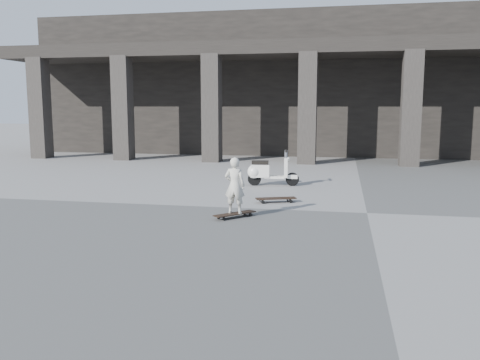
% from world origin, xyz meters
% --- Properties ---
extents(ground, '(90.00, 90.00, 0.00)m').
position_xyz_m(ground, '(0.00, 0.00, 0.00)').
color(ground, '#4F4E4C').
rests_on(ground, ground).
extents(colonnade, '(28.00, 8.82, 6.00)m').
position_xyz_m(colonnade, '(-0.00, 13.77, 3.03)').
color(colonnade, black).
rests_on(colonnade, ground).
extents(longboard, '(0.73, 0.79, 0.09)m').
position_xyz_m(longboard, '(-2.47, -0.93, 0.07)').
color(longboard, black).
rests_on(longboard, ground).
extents(skateboard_spare, '(0.90, 0.53, 0.10)m').
position_xyz_m(skateboard_spare, '(-1.91, 0.74, 0.08)').
color(skateboard_spare, black).
rests_on(skateboard_spare, ground).
extents(child, '(0.40, 0.27, 1.06)m').
position_xyz_m(child, '(-2.47, -0.93, 0.62)').
color(child, beige).
rests_on(child, longboard).
extents(scooter, '(1.36, 0.51, 0.95)m').
position_xyz_m(scooter, '(-2.52, 3.07, 0.38)').
color(scooter, black).
rests_on(scooter, ground).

